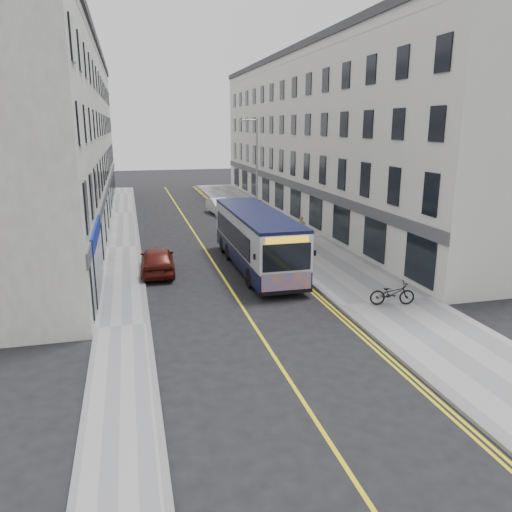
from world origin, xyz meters
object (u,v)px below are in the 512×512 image
streetlamp (256,173)px  car_maroon (157,260)px  pedestrian_near (301,228)px  car_white (220,206)px  city_bus (256,238)px  pedestrian_far (260,212)px  bicycle (392,293)px

streetlamp → car_maroon: bearing=-132.4°
pedestrian_near → streetlamp: bearing=146.0°
car_white → city_bus: bearing=-100.6°
pedestrian_far → car_maroon: bearing=-129.9°
city_bus → pedestrian_far: (3.28, 11.68, -0.65)m
city_bus → car_maroon: 5.35m
pedestrian_near → car_maroon: bearing=-135.1°
bicycle → car_maroon: size_ratio=0.45×
pedestrian_far → bicycle: bearing=-90.3°
city_bus → pedestrian_far: 12.15m
bicycle → pedestrian_far: size_ratio=1.03×
bicycle → car_white: size_ratio=0.47×
pedestrian_far → pedestrian_near: bearing=-81.9°
city_bus → pedestrian_near: bearing=50.4°
car_maroon → bicycle: bearing=143.4°
pedestrian_far → car_white: bearing=107.6°
bicycle → pedestrian_far: bearing=14.0°
city_bus → car_maroon: (-5.25, 0.39, -0.97)m
pedestrian_far → car_white: (-2.15, 5.79, -0.37)m
streetlamp → pedestrian_near: size_ratio=5.00×
car_white → pedestrian_near: bearing=-81.4°
car_white → pedestrian_far: bearing=-76.5°
city_bus → pedestrian_far: city_bus is taller
city_bus → pedestrian_far: bearing=74.3°
city_bus → car_white: city_bus is taller
bicycle → pedestrian_far: (-0.84, 18.92, 0.43)m
pedestrian_near → city_bus: bearing=-112.1°
bicycle → car_white: car_white is taller
city_bus → car_maroon: bearing=175.8°
streetlamp → pedestrian_far: size_ratio=4.29×
city_bus → car_white: (1.14, 17.47, -1.03)m
streetlamp → pedestrian_near: (2.38, -2.99, -3.46)m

